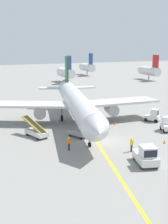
% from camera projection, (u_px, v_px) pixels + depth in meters
% --- Properties ---
extents(ground_plane, '(300.00, 300.00, 0.00)m').
position_uv_depth(ground_plane, '(106.00, 142.00, 39.63)').
color(ground_plane, gray).
extents(taxi_line_yellow, '(19.42, 77.75, 0.01)m').
position_uv_depth(taxi_line_yellow, '(90.00, 132.00, 44.10)').
color(taxi_line_yellow, yellow).
rests_on(taxi_line_yellow, ground).
extents(airliner, '(27.92, 34.94, 10.10)m').
position_uv_depth(airliner, '(76.00, 102.00, 48.56)').
color(airliner, silver).
rests_on(airliner, ground).
extents(pushback_tug, '(2.77, 3.97, 2.20)m').
position_uv_depth(pushback_tug, '(146.00, 156.00, 32.00)').
color(pushback_tug, silver).
rests_on(pushback_tug, ground).
extents(baggage_tug_near_wing, '(2.50, 2.69, 2.10)m').
position_uv_depth(baggage_tug_near_wing, '(153.00, 116.00, 49.70)').
color(baggage_tug_near_wing, silver).
rests_on(baggage_tug_near_wing, ground).
extents(baggage_tug_by_cargo_door, '(2.06, 2.70, 2.10)m').
position_uv_depth(baggage_tug_by_cargo_door, '(166.00, 125.00, 44.37)').
color(baggage_tug_by_cargo_door, silver).
rests_on(baggage_tug_by_cargo_door, ground).
extents(belt_loader_forward_hold, '(2.80, 5.14, 2.59)m').
position_uv_depth(belt_loader_forward_hold, '(36.00, 131.00, 41.65)').
color(belt_loader_forward_hold, silver).
rests_on(belt_loader_forward_hold, ground).
extents(baggage_cart_loaded, '(2.59, 3.75, 0.94)m').
position_uv_depth(baggage_cart_loaded, '(78.00, 134.00, 41.55)').
color(baggage_cart_loaded, '#A5A5A8').
rests_on(baggage_cart_loaded, ground).
extents(ground_crew_marshaller, '(0.36, 0.24, 1.70)m').
position_uv_depth(ground_crew_marshaller, '(132.00, 144.00, 35.89)').
color(ground_crew_marshaller, '#26262D').
rests_on(ground_crew_marshaller, ground).
extents(ground_crew_wing_walker, '(0.36, 0.24, 1.70)m').
position_uv_depth(ground_crew_wing_walker, '(69.00, 143.00, 36.31)').
color(ground_crew_wing_walker, '#26262D').
rests_on(ground_crew_wing_walker, ground).
extents(safety_cone_nose_left, '(0.36, 0.36, 0.44)m').
position_uv_depth(safety_cone_nose_left, '(115.00, 123.00, 47.89)').
color(safety_cone_nose_left, orange).
rests_on(safety_cone_nose_left, ground).
extents(safety_cone_nose_right, '(0.36, 0.36, 0.44)m').
position_uv_depth(safety_cone_nose_right, '(165.00, 142.00, 39.00)').
color(safety_cone_nose_right, orange).
rests_on(safety_cone_nose_right, ground).
extents(distant_aircraft_mid_left, '(3.00, 10.10, 8.80)m').
position_uv_depth(distant_aircraft_mid_left, '(66.00, 73.00, 99.17)').
color(distant_aircraft_mid_left, silver).
rests_on(distant_aircraft_mid_left, ground).
extents(distant_aircraft_mid_right, '(3.00, 10.10, 8.80)m').
position_uv_depth(distant_aircraft_mid_right, '(87.00, 67.00, 121.73)').
color(distant_aircraft_mid_right, silver).
rests_on(distant_aircraft_mid_right, ground).
extents(distant_aircraft_far_right, '(3.00, 10.10, 8.80)m').
position_uv_depth(distant_aircraft_far_right, '(149.00, 71.00, 105.83)').
color(distant_aircraft_far_right, silver).
rests_on(distant_aircraft_far_right, ground).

